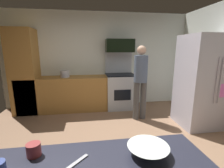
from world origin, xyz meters
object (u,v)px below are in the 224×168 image
at_px(refrigerator, 203,82).
at_px(stock_pot, 65,74).
at_px(mug_coffee, 34,150).
at_px(oven_range, 120,89).
at_px(microwave, 120,46).
at_px(person_cook, 140,79).
at_px(mixing_bowl_prep, 148,150).

xyz_separation_m(refrigerator, stock_pot, (-2.96, 1.29, 0.04)).
bearing_deg(mug_coffee, stock_pot, 93.98).
distance_m(refrigerator, stock_pot, 3.23).
bearing_deg(oven_range, microwave, 90.00).
bearing_deg(stock_pot, person_cook, -24.92).
relative_size(refrigerator, stock_pot, 8.18).
relative_size(microwave, refrigerator, 0.39).
bearing_deg(refrigerator, person_cook, 158.60).
bearing_deg(mixing_bowl_prep, stock_pot, 106.89).
distance_m(person_cook, mug_coffee, 2.83).
xyz_separation_m(microwave, person_cook, (0.31, -0.90, -0.75)).
distance_m(microwave, stock_pot, 1.63).
bearing_deg(mug_coffee, refrigerator, 34.80).
xyz_separation_m(oven_range, person_cook, (0.31, -0.82, 0.43)).
distance_m(person_cook, stock_pot, 1.95).
relative_size(microwave, stock_pot, 3.19).
relative_size(oven_range, person_cook, 0.91).
distance_m(oven_range, person_cook, 0.97).
relative_size(person_cook, mixing_bowl_prep, 5.85).
relative_size(oven_range, mug_coffee, 16.06).
relative_size(oven_range, microwave, 2.07).
bearing_deg(mixing_bowl_prep, mug_coffee, 172.62).
bearing_deg(microwave, mixing_bowl_prep, -97.76).
bearing_deg(stock_pot, oven_range, -0.21).
height_order(refrigerator, stock_pot, refrigerator).
bearing_deg(person_cook, stock_pot, 155.08).
bearing_deg(stock_pot, refrigerator, -23.52).
bearing_deg(mug_coffee, person_cook, 56.95).
height_order(microwave, mixing_bowl_prep, microwave).
distance_m(microwave, person_cook, 1.21).
height_order(person_cook, mixing_bowl_prep, person_cook).
bearing_deg(mug_coffee, microwave, 69.29).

